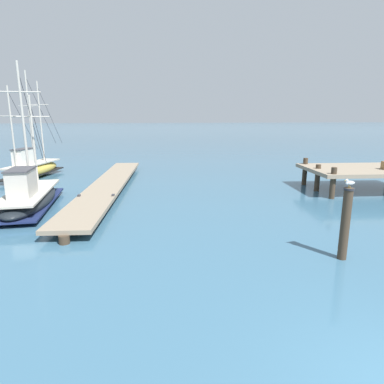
{
  "coord_description": "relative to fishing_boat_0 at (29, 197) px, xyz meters",
  "views": [
    {
      "loc": [
        -4.22,
        -3.2,
        4.17
      ],
      "look_at": [
        -2.52,
        8.71,
        1.4
      ],
      "focal_mm": 31.05,
      "sensor_mm": 36.0,
      "label": 1
    }
  ],
  "objects": [
    {
      "name": "mooring_piling",
      "position": [
        11.03,
        -7.11,
        0.55
      ],
      "size": [
        0.3,
        0.3,
        2.17
      ],
      "color": "#3D3023",
      "rests_on": "ground"
    },
    {
      "name": "perched_seagull",
      "position": [
        11.04,
        -7.11,
        1.75
      ],
      "size": [
        0.38,
        0.19,
        0.26
      ],
      "color": "gold",
      "rests_on": "mooring_piling"
    },
    {
      "name": "fishing_boat_0",
      "position": [
        0.0,
        0.0,
        0.0
      ],
      "size": [
        2.29,
        7.16,
        6.49
      ],
      "color": "black",
      "rests_on": "ground"
    },
    {
      "name": "pier_platform",
      "position": [
        17.6,
        1.39,
        0.58
      ],
      "size": [
        6.65,
        4.63,
        1.73
      ],
      "color": "gray",
      "rests_on": "ground"
    },
    {
      "name": "floating_dock",
      "position": [
        3.22,
        3.43,
        -0.21
      ],
      "size": [
        3.14,
        16.6,
        0.53
      ],
      "color": "gray",
      "rests_on": "ground"
    },
    {
      "name": "fishing_boat_1",
      "position": [
        -2.4,
        8.23,
        0.11
      ],
      "size": [
        2.88,
        7.44,
        7.08
      ],
      "color": "gold",
      "rests_on": "ground"
    }
  ]
}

